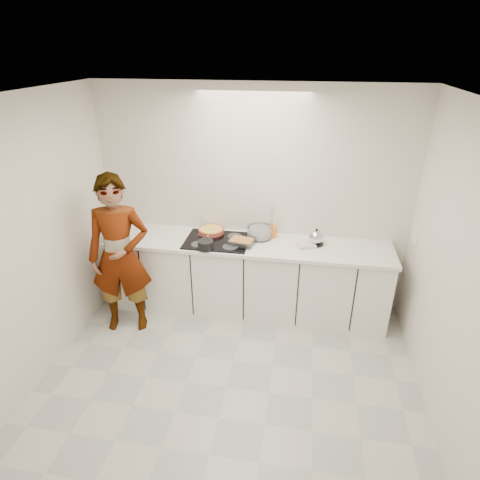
% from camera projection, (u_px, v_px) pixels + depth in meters
% --- Properties ---
extents(floor, '(3.60, 3.20, 0.00)m').
position_uv_depth(floor, '(227.00, 387.00, 3.81)').
color(floor, beige).
rests_on(floor, ground).
extents(ceiling, '(3.60, 3.20, 0.00)m').
position_uv_depth(ceiling, '(221.00, 100.00, 2.67)').
color(ceiling, white).
rests_on(ceiling, wall_back).
extents(wall_back, '(3.60, 0.00, 2.60)m').
position_uv_depth(wall_back, '(252.00, 201.00, 4.65)').
color(wall_back, beige).
rests_on(wall_back, ground).
extents(wall_front, '(3.60, 0.00, 2.60)m').
position_uv_depth(wall_front, '(155.00, 444.00, 1.82)').
color(wall_front, beige).
rests_on(wall_front, ground).
extents(wall_left, '(0.00, 3.20, 2.60)m').
position_uv_depth(wall_left, '(23.00, 252.00, 3.50)').
color(wall_left, beige).
rests_on(wall_left, ground).
extents(wall_right, '(0.02, 3.20, 2.60)m').
position_uv_depth(wall_right, '(461.00, 288.00, 2.99)').
color(wall_right, beige).
rests_on(wall_right, ground).
extents(base_cabinets, '(3.20, 0.58, 0.87)m').
position_uv_depth(base_cabinets, '(247.00, 278.00, 4.75)').
color(base_cabinets, white).
rests_on(base_cabinets, floor).
extents(countertop, '(3.24, 0.64, 0.04)m').
position_uv_depth(countertop, '(248.00, 244.00, 4.55)').
color(countertop, white).
rests_on(countertop, base_cabinets).
extents(hob, '(0.72, 0.54, 0.01)m').
position_uv_depth(hob, '(217.00, 241.00, 4.57)').
color(hob, black).
rests_on(hob, countertop).
extents(tart_dish, '(0.41, 0.41, 0.05)m').
position_uv_depth(tart_dish, '(211.00, 230.00, 4.74)').
color(tart_dish, '#9E412E').
rests_on(tart_dish, hob).
extents(saucepan, '(0.19, 0.19, 0.16)m').
position_uv_depth(saucepan, '(206.00, 245.00, 4.36)').
color(saucepan, black).
rests_on(saucepan, hob).
extents(baking_dish, '(0.30, 0.25, 0.05)m').
position_uv_depth(baking_dish, '(242.00, 241.00, 4.47)').
color(baking_dish, silver).
rests_on(baking_dish, hob).
extents(mixing_bowl, '(0.37, 0.37, 0.14)m').
position_uv_depth(mixing_bowl, '(260.00, 233.00, 4.64)').
color(mixing_bowl, silver).
rests_on(mixing_bowl, countertop).
extents(tea_towel, '(0.23, 0.20, 0.03)m').
position_uv_depth(tea_towel, '(306.00, 245.00, 4.45)').
color(tea_towel, white).
rests_on(tea_towel, countertop).
extents(kettle, '(0.19, 0.19, 0.19)m').
position_uv_depth(kettle, '(316.00, 238.00, 4.47)').
color(kettle, black).
rests_on(kettle, countertop).
extents(utensil_crock, '(0.14, 0.14, 0.13)m').
position_uv_depth(utensil_crock, '(272.00, 232.00, 4.65)').
color(utensil_crock, orange).
rests_on(utensil_crock, countertop).
extents(cook, '(0.74, 0.57, 1.80)m').
position_uv_depth(cook, '(120.00, 256.00, 4.28)').
color(cook, white).
rests_on(cook, floor).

